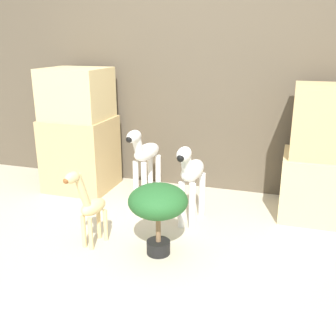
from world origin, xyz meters
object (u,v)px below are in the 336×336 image
Objects in this scene: giraffe_figurine at (89,204)px; potted_palm_front at (158,204)px; zebra_right at (191,176)px; zebra_left at (145,156)px.

potted_palm_front is at bearing 5.92° from giraffe_figurine.
zebra_right and zebra_left have the same top height.
zebra_right reaches higher than potted_palm_front.
zebra_right is 1.35× the size of potted_palm_front.
zebra_right is 0.68m from zebra_left.
giraffe_figurine is 1.20× the size of potted_palm_front.
zebra_right is 1.00× the size of zebra_left.
giraffe_figurine is (-0.60, -0.59, -0.09)m from zebra_right.
zebra_left is 1.13× the size of giraffe_figurine.
giraffe_figurine is at bearing -135.48° from zebra_right.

